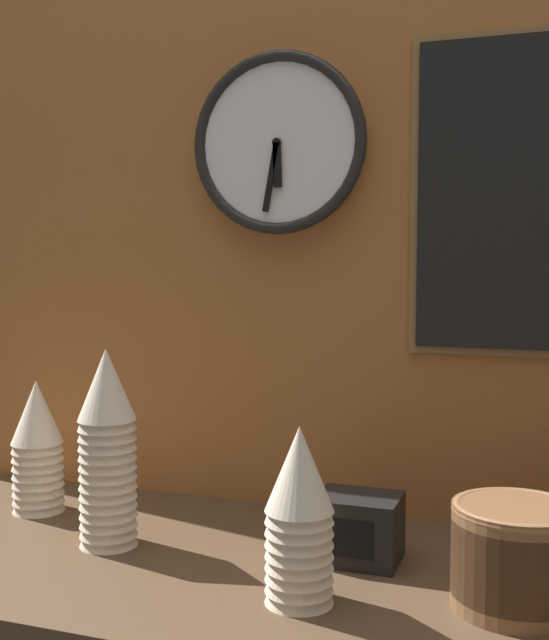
{
  "coord_description": "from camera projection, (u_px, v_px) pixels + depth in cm",
  "views": [
    {
      "loc": [
        37.37,
        -103.8,
        43.17
      ],
      "look_at": [
        -0.9,
        4.0,
        34.02
      ],
      "focal_mm": 45.0,
      "sensor_mm": 36.0,
      "label": 1
    }
  ],
  "objects": [
    {
      "name": "wall_tiled_back",
      "position": [
        324.0,
        200.0,
        1.34
      ],
      "size": [
        160.0,
        3.0,
        105.0
      ],
      "color": "#A3602D",
      "rests_on": "ground_plane"
    },
    {
      "name": "napkin_dispenser",
      "position": [
        358.0,
        528.0,
        1.14
      ],
      "size": [
        11.84,
        9.85,
        9.37
      ],
      "color": "black",
      "rests_on": "ground_plane"
    },
    {
      "name": "cup_stack_left",
      "position": [
        37.0,
        446.0,
        1.35
      ],
      "size": [
        8.69,
        8.69,
        22.36
      ],
      "color": "beige",
      "rests_on": "ground_plane"
    },
    {
      "name": "ground_plane",
      "position": [
        271.0,
        575.0,
        1.14
      ],
      "size": [
        160.0,
        56.0,
        4.0
      ],
      "primitive_type": "cube",
      "color": "#4C3826"
    },
    {
      "name": "wall_clock",
      "position": [
        278.0,
        143.0,
        1.33
      ],
      "size": [
        30.24,
        2.7,
        30.24
      ],
      "color": "white"
    },
    {
      "name": "cup_stack_center_left",
      "position": [
        107.0,
        447.0,
        1.19
      ],
      "size": [
        8.69,
        8.69,
        29.65
      ],
      "color": "beige",
      "rests_on": "ground_plane"
    },
    {
      "name": "bowl_stack_right",
      "position": [
        516.0,
        554.0,
        0.98
      ],
      "size": [
        15.9,
        15.9,
        12.99
      ],
      "color": "brown",
      "rests_on": "ground_plane"
    },
    {
      "name": "cup_stack_center_right",
      "position": [
        299.0,
        515.0,
        0.99
      ],
      "size": [
        8.69,
        8.69,
        22.36
      ],
      "color": "beige",
      "rests_on": "ground_plane"
    }
  ]
}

